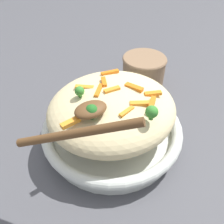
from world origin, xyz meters
TOP-DOWN VIEW (x-y plane):
  - ground_plane at (0.00, 0.00)m, footprint 2.40×2.40m
  - serving_bowl at (0.00, 0.00)m, footprint 0.29×0.29m
  - pasta_mound at (0.00, 0.00)m, footprint 0.26×0.24m
  - carrot_piece_0 at (0.03, -0.05)m, footprint 0.04×0.03m
  - carrot_piece_1 at (0.04, -0.01)m, footprint 0.02×0.04m
  - carrot_piece_2 at (0.04, -0.07)m, footprint 0.04×0.03m
  - carrot_piece_3 at (0.00, 0.03)m, footprint 0.02×0.03m
  - carrot_piece_4 at (-0.01, -0.06)m, footprint 0.03×0.01m
  - carrot_piece_5 at (0.06, -0.04)m, footprint 0.03×0.02m
  - carrot_piece_6 at (-0.10, -0.03)m, footprint 0.03×0.01m
  - carrot_piece_7 at (-0.02, 0.01)m, footprint 0.03×0.03m
  - carrot_piece_8 at (0.00, -0.00)m, footprint 0.03×0.01m
  - carrot_piece_9 at (-0.04, 0.04)m, footprint 0.03×0.03m
  - carrot_piece_10 at (0.03, 0.06)m, footprint 0.04×0.01m
  - broccoli_floret_0 at (-0.06, -0.04)m, footprint 0.02×0.02m
  - broccoli_floret_1 at (0.02, -0.09)m, footprint 0.02×0.02m
  - broccoli_floret_2 at (-0.06, 0.02)m, footprint 0.02×0.02m
  - serving_spoon at (-0.08, -0.06)m, footprint 0.15×0.14m
  - companion_bowl at (0.18, 0.13)m, footprint 0.12×0.12m

SIDE VIEW (x-z plane):
  - ground_plane at x=0.00m, z-range 0.00..0.00m
  - serving_bowl at x=0.00m, z-range 0.00..0.05m
  - companion_bowl at x=0.18m, z-range 0.00..0.09m
  - pasta_mound at x=0.00m, z-range 0.05..0.13m
  - carrot_piece_4 at x=-0.01m, z-range 0.12..0.13m
  - carrot_piece_5 at x=0.06m, z-range 0.12..0.13m
  - carrot_piece_10 at x=0.03m, z-range 0.12..0.13m
  - carrot_piece_0 at x=0.03m, z-range 0.12..0.13m
  - carrot_piece_6 at x=-0.10m, z-range 0.12..0.13m
  - carrot_piece_9 at x=-0.04m, z-range 0.13..0.13m
  - carrot_piece_2 at x=0.04m, z-range 0.12..0.13m
  - carrot_piece_1 at x=0.04m, z-range 0.13..0.14m
  - carrot_piece_7 at x=-0.02m, z-range 0.13..0.14m
  - carrot_piece_8 at x=0.00m, z-range 0.13..0.14m
  - carrot_piece_3 at x=0.00m, z-range 0.13..0.14m
  - broccoli_floret_0 at x=-0.06m, z-range 0.13..0.15m
  - broccoli_floret_1 at x=0.02m, z-range 0.13..0.15m
  - broccoli_floret_2 at x=-0.06m, z-range 0.13..0.15m
  - serving_spoon at x=-0.08m, z-range 0.11..0.19m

